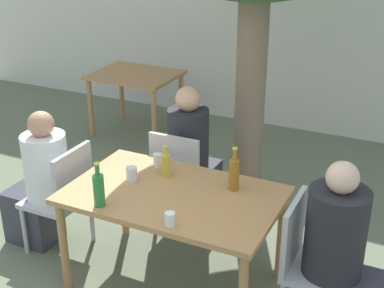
% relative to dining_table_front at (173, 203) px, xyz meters
% --- Properties ---
extents(ground_plane, '(30.00, 30.00, 0.00)m').
position_rel_dining_table_front_xyz_m(ground_plane, '(0.00, 0.00, -0.68)').
color(ground_plane, '#667056').
extents(cafe_building_wall, '(10.00, 0.08, 2.80)m').
position_rel_dining_table_front_xyz_m(cafe_building_wall, '(0.00, 3.43, 0.72)').
color(cafe_building_wall, silver).
rests_on(cafe_building_wall, ground_plane).
extents(dining_table_front, '(1.48, 0.92, 0.76)m').
position_rel_dining_table_front_xyz_m(dining_table_front, '(0.00, 0.00, 0.00)').
color(dining_table_front, '#B27F4C').
rests_on(dining_table_front, ground_plane).
extents(dining_table_back, '(1.00, 0.81, 0.76)m').
position_rel_dining_table_front_xyz_m(dining_table_back, '(-1.78, 2.43, -0.03)').
color(dining_table_back, '#B27F4C').
rests_on(dining_table_back, ground_plane).
extents(patio_chair_0, '(0.44, 0.44, 0.91)m').
position_rel_dining_table_front_xyz_m(patio_chair_0, '(-0.97, 0.00, -0.16)').
color(patio_chair_0, '#B2B2B7').
rests_on(patio_chair_0, ground_plane).
extents(patio_chair_1, '(0.44, 0.44, 0.91)m').
position_rel_dining_table_front_xyz_m(patio_chair_1, '(0.97, 0.00, -0.16)').
color(patio_chair_1, '#B2B2B7').
rests_on(patio_chair_1, ground_plane).
extents(patio_chair_2, '(0.44, 0.44, 0.91)m').
position_rel_dining_table_front_xyz_m(patio_chair_2, '(-0.30, 0.69, -0.16)').
color(patio_chair_2, '#B2B2B7').
rests_on(patio_chair_2, ground_plane).
extents(person_seated_0, '(0.57, 0.35, 1.18)m').
position_rel_dining_table_front_xyz_m(person_seated_0, '(-1.21, -0.00, -0.15)').
color(person_seated_0, '#383842').
rests_on(person_seated_0, ground_plane).
extents(person_seated_1, '(0.59, 0.37, 1.22)m').
position_rel_dining_table_front_xyz_m(person_seated_1, '(1.20, -0.00, -0.12)').
color(person_seated_1, '#383842').
rests_on(person_seated_1, ground_plane).
extents(person_seated_2, '(0.35, 0.57, 1.25)m').
position_rel_dining_table_front_xyz_m(person_seated_2, '(-0.30, 0.92, -0.11)').
color(person_seated_2, '#383842').
rests_on(person_seated_2, ground_plane).
extents(oil_cruet_0, '(0.07, 0.07, 0.24)m').
position_rel_dining_table_front_xyz_m(oil_cruet_0, '(-0.17, 0.21, 0.17)').
color(oil_cruet_0, gold).
rests_on(oil_cruet_0, dining_table_front).
extents(green_bottle_1, '(0.08, 0.08, 0.31)m').
position_rel_dining_table_front_xyz_m(green_bottle_1, '(-0.36, -0.37, 0.20)').
color(green_bottle_1, '#287A38').
rests_on(green_bottle_1, dining_table_front).
extents(amber_bottle_2, '(0.07, 0.07, 0.32)m').
position_rel_dining_table_front_xyz_m(amber_bottle_2, '(0.36, 0.22, 0.21)').
color(amber_bottle_2, '#9E661E').
rests_on(amber_bottle_2, dining_table_front).
extents(drinking_glass_0, '(0.07, 0.07, 0.10)m').
position_rel_dining_table_front_xyz_m(drinking_glass_0, '(-0.30, 0.32, 0.13)').
color(drinking_glass_0, silver).
rests_on(drinking_glass_0, dining_table_front).
extents(drinking_glass_1, '(0.07, 0.07, 0.09)m').
position_rel_dining_table_front_xyz_m(drinking_glass_1, '(0.18, -0.38, 0.13)').
color(drinking_glass_1, white).
rests_on(drinking_glass_1, dining_table_front).
extents(drinking_glass_2, '(0.08, 0.08, 0.11)m').
position_rel_dining_table_front_xyz_m(drinking_glass_2, '(-0.35, 0.03, 0.13)').
color(drinking_glass_2, silver).
rests_on(drinking_glass_2, dining_table_front).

